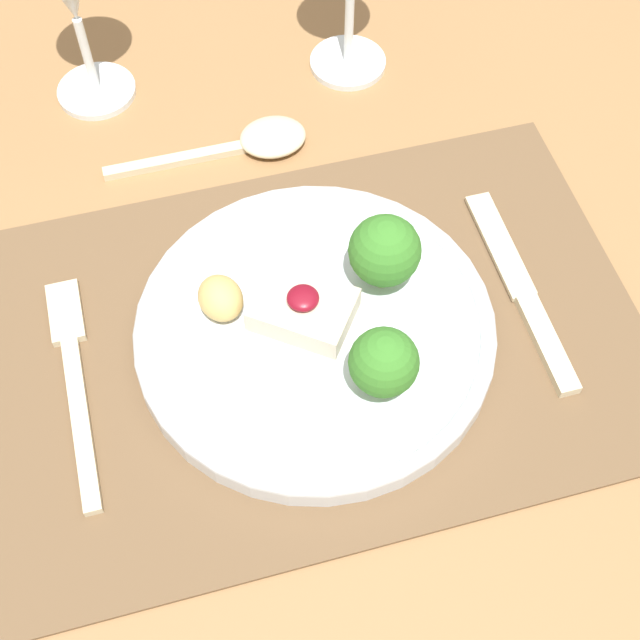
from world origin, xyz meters
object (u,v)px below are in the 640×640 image
(fork, at_px, (74,372))
(knife, at_px, (527,301))
(spoon, at_px, (257,141))
(dinner_plate, at_px, (325,322))

(fork, distance_m, knife, 0.34)
(spoon, bearing_deg, dinner_plate, -90.14)
(dinner_plate, relative_size, spoon, 1.51)
(dinner_plate, xyz_separation_m, spoon, (-0.01, 0.20, -0.01))
(dinner_plate, xyz_separation_m, knife, (0.15, -0.01, -0.01))
(dinner_plate, height_order, knife, dinner_plate)
(dinner_plate, bearing_deg, knife, -5.05)
(fork, height_order, spoon, spoon)
(fork, relative_size, knife, 1.00)
(knife, bearing_deg, spoon, 125.45)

